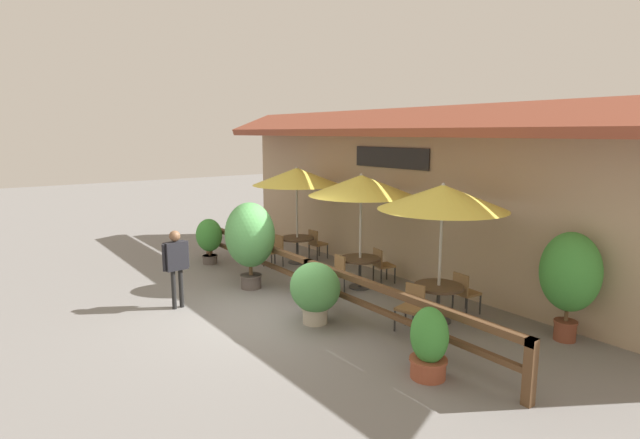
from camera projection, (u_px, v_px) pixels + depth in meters
The scene contains 21 objects.
ground_plane at pixel (266, 312), 10.17m from camera, with size 60.00×60.00×0.00m, color slate.
building_facade at pixel (410, 193), 12.19m from camera, with size 14.28×1.49×4.23m.
patio_railing at pixel (308, 271), 10.66m from camera, with size 10.40×0.14×0.95m.
patio_umbrella_near at pixel (297, 177), 13.64m from camera, with size 2.43×2.43×2.70m.
dining_table_near at pixel (297, 242), 13.96m from camera, with size 0.94×0.94×0.73m.
chair_near_streetside at pixel (275, 249), 13.61m from camera, with size 0.45×0.45×0.85m.
chair_near_wallside at pixel (316, 243), 14.41m from camera, with size 0.44×0.44×0.85m.
patio_umbrella_middle at pixel (361, 185), 11.38m from camera, with size 2.43×2.43×2.70m.
dining_table_middle at pixel (360, 264), 11.69m from camera, with size 0.94×0.94×0.73m.
chair_middle_streetside at pixel (335, 272), 11.37m from camera, with size 0.45×0.45×0.85m.
chair_middle_wallside at pixel (382, 264), 12.09m from camera, with size 0.50×0.50×0.85m.
patio_umbrella_far at pixel (443, 197), 9.28m from camera, with size 2.43×2.43×2.70m.
dining_table_far at pixel (439, 292), 9.60m from camera, with size 0.94×0.94×0.73m.
chair_far_streetside at pixel (411, 305), 9.19m from camera, with size 0.50×0.50×0.85m.
chair_far_wallside at pixel (465, 291), 10.01m from camera, with size 0.46×0.46×0.85m.
potted_plant_entrance_palm at pixel (429, 343), 7.39m from camera, with size 0.59×0.57×1.10m.
potted_plant_small_flowering at pixel (250, 237), 11.56m from camera, with size 1.26×1.13×2.04m.
potted_plant_corner_fern at pixel (315, 289), 9.50m from camera, with size 1.03×0.93×1.19m.
potted_plant_tall_tropical at pixel (209, 237), 13.82m from camera, with size 0.79×0.71×1.27m.
potted_plant_broad_leaf at pixel (570, 274), 8.61m from camera, with size 1.02×0.92×1.95m.
pedestrian at pixel (176, 259), 10.24m from camera, with size 0.24×0.58×1.65m.
Camera 1 is at (8.45, -4.87, 3.62)m, focal length 28.00 mm.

